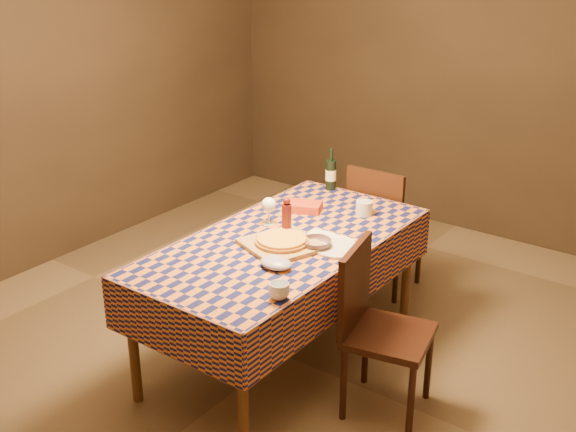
{
  "coord_description": "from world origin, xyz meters",
  "views": [
    {
      "loc": [
        2.24,
        -3.0,
        2.45
      ],
      "look_at": [
        0.0,
        0.05,
        0.9
      ],
      "focal_mm": 45.0,
      "sensor_mm": 36.0,
      "label": 1
    }
  ],
  "objects_px": {
    "dining_table": "(283,252)",
    "wine_bottle": "(331,174)",
    "cutting_board": "(282,245)",
    "bowl": "(316,244)",
    "white_plate": "(337,249)",
    "chair_far": "(381,223)",
    "pizza": "(282,240)",
    "chair_right": "(374,320)"
  },
  "relations": [
    {
      "from": "cutting_board",
      "to": "wine_bottle",
      "type": "relative_size",
      "value": 1.34
    },
    {
      "from": "pizza",
      "to": "bowl",
      "type": "xyz_separation_m",
      "value": [
        0.17,
        0.1,
        -0.01
      ]
    },
    {
      "from": "dining_table",
      "to": "chair_far",
      "type": "distance_m",
      "value": 1.09
    },
    {
      "from": "dining_table",
      "to": "white_plate",
      "type": "height_order",
      "value": "white_plate"
    },
    {
      "from": "pizza",
      "to": "bowl",
      "type": "relative_size",
      "value": 2.31
    },
    {
      "from": "dining_table",
      "to": "wine_bottle",
      "type": "bearing_deg",
      "value": 105.65
    },
    {
      "from": "pizza",
      "to": "chair_far",
      "type": "bearing_deg",
      "value": 90.31
    },
    {
      "from": "pizza",
      "to": "bowl",
      "type": "bearing_deg",
      "value": 30.56
    },
    {
      "from": "bowl",
      "to": "chair_right",
      "type": "height_order",
      "value": "chair_right"
    },
    {
      "from": "cutting_board",
      "to": "pizza",
      "type": "relative_size",
      "value": 1.0
    },
    {
      "from": "cutting_board",
      "to": "chair_right",
      "type": "relative_size",
      "value": 0.41
    },
    {
      "from": "pizza",
      "to": "white_plate",
      "type": "distance_m",
      "value": 0.31
    },
    {
      "from": "chair_far",
      "to": "bowl",
      "type": "bearing_deg",
      "value": -80.74
    },
    {
      "from": "dining_table",
      "to": "white_plate",
      "type": "xyz_separation_m",
      "value": [
        0.32,
        0.07,
        0.08
      ]
    },
    {
      "from": "pizza",
      "to": "wine_bottle",
      "type": "distance_m",
      "value": 0.99
    },
    {
      "from": "cutting_board",
      "to": "chair_far",
      "type": "height_order",
      "value": "chair_far"
    },
    {
      "from": "white_plate",
      "to": "wine_bottle",
      "type": "bearing_deg",
      "value": 125.34
    },
    {
      "from": "wine_bottle",
      "to": "chair_far",
      "type": "xyz_separation_m",
      "value": [
        0.29,
        0.21,
        -0.35
      ]
    },
    {
      "from": "cutting_board",
      "to": "white_plate",
      "type": "relative_size",
      "value": 1.49
    },
    {
      "from": "bowl",
      "to": "chair_far",
      "type": "xyz_separation_m",
      "value": [
        -0.17,
        1.06,
        -0.27
      ]
    },
    {
      "from": "chair_far",
      "to": "chair_right",
      "type": "relative_size",
      "value": 1.0
    },
    {
      "from": "wine_bottle",
      "to": "bowl",
      "type": "bearing_deg",
      "value": -61.44
    },
    {
      "from": "dining_table",
      "to": "pizza",
      "type": "xyz_separation_m",
      "value": [
        0.05,
        -0.08,
        0.11
      ]
    },
    {
      "from": "pizza",
      "to": "chair_right",
      "type": "relative_size",
      "value": 0.41
    },
    {
      "from": "cutting_board",
      "to": "bowl",
      "type": "distance_m",
      "value": 0.19
    },
    {
      "from": "pizza",
      "to": "chair_far",
      "type": "distance_m",
      "value": 1.19
    },
    {
      "from": "wine_bottle",
      "to": "chair_right",
      "type": "xyz_separation_m",
      "value": [
        0.91,
        -0.96,
        -0.35
      ]
    },
    {
      "from": "dining_table",
      "to": "pizza",
      "type": "distance_m",
      "value": 0.15
    },
    {
      "from": "pizza",
      "to": "chair_right",
      "type": "xyz_separation_m",
      "value": [
        0.62,
        -0.02,
        -0.29
      ]
    },
    {
      "from": "wine_bottle",
      "to": "white_plate",
      "type": "xyz_separation_m",
      "value": [
        0.56,
        -0.79,
        -0.1
      ]
    },
    {
      "from": "cutting_board",
      "to": "pizza",
      "type": "height_order",
      "value": "pizza"
    },
    {
      "from": "cutting_board",
      "to": "bowl",
      "type": "bearing_deg",
      "value": 30.56
    },
    {
      "from": "chair_far",
      "to": "wine_bottle",
      "type": "bearing_deg",
      "value": -143.43
    },
    {
      "from": "cutting_board",
      "to": "pizza",
      "type": "xyz_separation_m",
      "value": [
        -0.0,
        0.0,
        0.03
      ]
    },
    {
      "from": "wine_bottle",
      "to": "dining_table",
      "type": "bearing_deg",
      "value": -74.35
    },
    {
      "from": "dining_table",
      "to": "wine_bottle",
      "type": "distance_m",
      "value": 0.92
    },
    {
      "from": "dining_table",
      "to": "bowl",
      "type": "height_order",
      "value": "bowl"
    },
    {
      "from": "dining_table",
      "to": "wine_bottle",
      "type": "relative_size",
      "value": 6.43
    },
    {
      "from": "cutting_board",
      "to": "white_plate",
      "type": "distance_m",
      "value": 0.31
    },
    {
      "from": "wine_bottle",
      "to": "chair_right",
      "type": "bearing_deg",
      "value": -46.58
    },
    {
      "from": "cutting_board",
      "to": "chair_right",
      "type": "height_order",
      "value": "chair_right"
    },
    {
      "from": "pizza",
      "to": "chair_right",
      "type": "distance_m",
      "value": 0.68
    }
  ]
}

